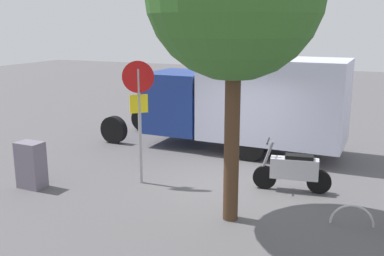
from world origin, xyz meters
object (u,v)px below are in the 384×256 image
Objects in this scene: box_truck_near at (243,100)px; stop_sign at (139,103)px; motorcycle at (293,170)px; bike_rack_hoop at (352,225)px; utility_cabinet at (31,165)px.

box_truck_near is 2.54× the size of stop_sign.
stop_sign is (3.56, 0.93, 1.49)m from motorcycle.
bike_rack_hoop is (-3.55, 4.26, -1.60)m from box_truck_near.
box_truck_near is 9.00× the size of bike_rack_hoop.
motorcycle is at bearing -44.04° from bike_rack_hoop.
box_truck_near is at bearing -110.50° from stop_sign.
utility_cabinet reaches higher than bike_rack_hoop.
utility_cabinet is 1.32× the size of bike_rack_hoop.
motorcycle is (-2.13, 2.89, -1.08)m from box_truck_near.
bike_rack_hoop is at bearing 127.36° from motorcycle.
box_truck_near reaches higher than bike_rack_hoop.
utility_cabinet is at bearing 30.00° from stop_sign.
motorcycle is 6.23m from utility_cabinet.
bike_rack_hoop is at bearing 131.10° from box_truck_near.
utility_cabinet is at bearing 55.62° from box_truck_near.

